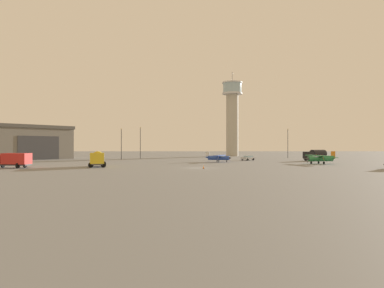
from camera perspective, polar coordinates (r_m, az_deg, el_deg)
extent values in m
plane|color=slate|center=(67.23, 1.07, -3.81)|extent=(400.00, 400.00, 0.00)
cylinder|color=#B2AD9E|center=(145.05, 6.35, 2.96)|extent=(4.86, 4.86, 24.61)
cylinder|color=silver|center=(146.30, 6.34, 7.89)|extent=(8.00, 8.00, 0.60)
cylinder|color=#99B7C6|center=(146.63, 6.34, 8.74)|extent=(7.36, 7.36, 3.79)
cylinder|color=silver|center=(146.98, 6.34, 9.57)|extent=(8.00, 8.00, 0.50)
cylinder|color=#38383D|center=(147.38, 6.34, 10.43)|extent=(0.16, 0.16, 4.00)
cube|color=#6B665B|center=(126.09, -25.26, -0.01)|extent=(32.28, 32.28, 9.32)
cube|color=#4A4740|center=(126.22, -25.26, 2.34)|extent=(33.13, 33.12, 1.00)
cube|color=#38383A|center=(115.70, -22.92, -0.57)|extent=(8.38, 9.59, 6.99)
cylinder|color=#287A42|center=(87.51, 19.55, -2.20)|extent=(6.14, 2.42, 1.20)
cone|color=#38383D|center=(85.83, 17.71, -2.24)|extent=(1.02, 1.00, 0.84)
cube|color=#38383D|center=(85.83, 17.71, -2.24)|extent=(0.08, 0.11, 1.83)
cube|color=#287A42|center=(87.33, 19.38, -1.75)|extent=(3.42, 9.74, 0.19)
cylinder|color=orange|center=(88.66, 18.86, -1.98)|extent=(0.27, 0.94, 1.31)
cylinder|color=orange|center=(86.04, 19.93, -2.03)|extent=(0.27, 0.94, 1.31)
cube|color=#99B7C6|center=(86.89, 18.90, -2.00)|extent=(1.24, 1.16, 0.68)
cone|color=#287A42|center=(89.27, 21.31, -2.09)|extent=(1.51, 1.16, 0.90)
cube|color=orange|center=(89.25, 21.31, -1.60)|extent=(1.06, 0.33, 1.64)
cube|color=#287A42|center=(89.27, 21.31, -2.00)|extent=(1.45, 3.01, 0.10)
cylinder|color=black|center=(86.33, 18.24, -2.82)|extent=(0.28, 0.60, 0.58)
cylinder|color=black|center=(88.54, 19.29, -2.75)|extent=(0.28, 0.60, 0.58)
cylinder|color=black|center=(86.75, 20.03, -2.80)|extent=(0.28, 0.60, 0.58)
cylinder|color=#2847A8|center=(91.83, 4.22, -2.20)|extent=(5.47, 2.70, 1.07)
cone|color=#38383D|center=(91.20, 6.00, -2.21)|extent=(0.97, 0.96, 0.75)
cube|color=#38383D|center=(91.20, 6.00, -2.21)|extent=(0.08, 0.10, 1.64)
cube|color=#2847A8|center=(91.75, 4.38, -1.81)|extent=(3.93, 8.63, 0.17)
cylinder|color=white|center=(90.41, 4.18, -2.06)|extent=(0.33, 0.83, 1.17)
cylinder|color=white|center=(93.11, 4.57, -2.00)|extent=(0.33, 0.83, 1.17)
cube|color=#99B7C6|center=(91.58, 4.85, -2.02)|extent=(1.17, 1.11, 0.61)
cone|color=#2847A8|center=(92.54, 2.47, -2.13)|extent=(1.40, 1.14, 0.81)
cube|color=white|center=(92.52, 2.47, -1.70)|extent=(0.94, 0.40, 1.47)
cube|color=#2847A8|center=(92.53, 2.47, -2.05)|extent=(1.55, 2.71, 0.09)
cylinder|color=black|center=(91.40, 5.49, -2.70)|extent=(0.30, 0.54, 0.52)
cylinder|color=black|center=(90.97, 3.97, -2.72)|extent=(0.30, 0.54, 0.52)
cylinder|color=black|center=(92.82, 4.25, -2.67)|extent=(0.30, 0.54, 0.52)
cube|color=#38383D|center=(73.32, -14.65, -3.02)|extent=(3.55, 7.33, 0.24)
cube|color=gold|center=(70.74, -14.69, -2.19)|extent=(2.93, 2.49, 2.06)
cube|color=#99B7C6|center=(69.80, -14.71, -1.88)|extent=(2.14, 0.56, 1.03)
cylinder|color=gold|center=(74.41, -14.62, -2.00)|extent=(3.29, 5.17, 2.30)
cylinder|color=black|center=(70.85, -13.76, -3.21)|extent=(1.04, 0.49, 1.00)
cylinder|color=black|center=(70.90, -15.63, -3.21)|extent=(1.04, 0.49, 1.00)
cylinder|color=black|center=(75.42, -13.73, -3.03)|extent=(1.04, 0.49, 1.00)
cylinder|color=black|center=(75.48, -15.48, -3.03)|extent=(1.04, 0.49, 1.00)
cube|color=#38383D|center=(75.40, -26.59, -2.92)|extent=(7.19, 2.97, 0.24)
cube|color=red|center=(74.74, -25.87, -2.08)|extent=(5.02, 3.18, 2.02)
cylinder|color=black|center=(77.73, -27.62, -2.93)|extent=(0.40, 1.03, 1.00)
cylinder|color=black|center=(73.29, -25.73, -3.09)|extent=(0.40, 1.03, 1.00)
cylinder|color=black|center=(75.25, -24.77, -3.02)|extent=(0.40, 1.03, 1.00)
cube|color=#38383D|center=(104.78, 18.80, -2.18)|extent=(6.91, 4.91, 0.24)
cube|color=black|center=(103.00, 17.87, -1.66)|extent=(2.84, 3.12, 1.77)
cube|color=#99B7C6|center=(102.36, 17.53, -1.47)|extent=(1.07, 1.95, 0.89)
cylinder|color=black|center=(105.55, 19.20, -1.48)|extent=(5.10, 4.14, 2.30)
cylinder|color=black|center=(102.29, 18.36, -2.30)|extent=(0.70, 1.01, 1.00)
cylinder|color=black|center=(103.88, 17.45, -2.27)|extent=(0.70, 1.01, 1.00)
cylinder|color=black|center=(105.50, 20.00, -2.23)|extent=(0.70, 1.01, 1.00)
cylinder|color=black|center=(107.04, 19.09, -2.21)|extent=(0.70, 1.01, 1.00)
cube|color=#B7BABF|center=(103.50, 8.77, -2.23)|extent=(4.31, 4.29, 0.55)
cube|color=#99B7C6|center=(103.66, 8.84, -1.94)|extent=(2.85, 2.85, 0.50)
cylinder|color=black|center=(101.88, 8.69, -2.42)|extent=(0.58, 0.58, 0.64)
cylinder|color=black|center=(102.88, 7.93, -2.40)|extent=(0.58, 0.58, 0.64)
cylinder|color=black|center=(104.16, 9.60, -2.37)|extent=(0.58, 0.58, 0.64)
cylinder|color=black|center=(105.14, 8.84, -2.35)|extent=(0.58, 0.58, 0.64)
cylinder|color=#38383D|center=(123.80, 14.84, 0.00)|extent=(0.18, 0.18, 9.39)
sphere|color=#F9E5B2|center=(123.92, 14.83, 2.27)|extent=(0.44, 0.44, 0.44)
cylinder|color=#38383D|center=(110.57, -11.06, -0.10)|extent=(0.18, 0.18, 8.92)
sphere|color=#F9E5B2|center=(110.68, -11.06, 2.33)|extent=(0.44, 0.44, 0.44)
cylinder|color=#38383D|center=(117.87, -8.13, 0.09)|extent=(0.18, 0.18, 9.76)
sphere|color=#F9E5B2|center=(118.01, -8.13, 2.57)|extent=(0.44, 0.44, 0.44)
cube|color=black|center=(65.43, 1.83, -3.89)|extent=(0.36, 0.36, 0.04)
cone|color=orange|center=(65.41, 1.83, -3.59)|extent=(0.30, 0.30, 0.64)
cylinder|color=white|center=(65.41, 1.83, -3.56)|extent=(0.21, 0.21, 0.08)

